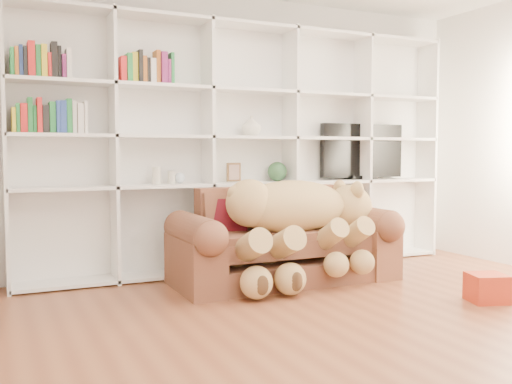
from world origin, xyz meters
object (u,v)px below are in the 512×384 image
sofa (283,246)px  teddy_bear (297,217)px  gift_box (487,288)px  tv (362,152)px

sofa → teddy_bear: size_ratio=1.26×
sofa → teddy_bear: teddy_bear is taller
gift_box → teddy_bear: bearing=132.2°
tv → teddy_bear: bearing=-147.2°
teddy_bear → sofa: bearing=98.9°
sofa → tv: 1.67m
gift_box → tv: 2.23m
sofa → teddy_bear: bearing=-73.0°
teddy_bear → gift_box: (1.04, -1.15, -0.48)m
teddy_bear → tv: 1.59m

